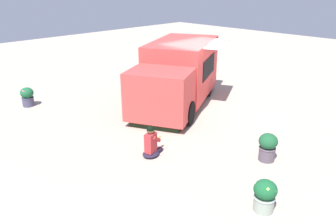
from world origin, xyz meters
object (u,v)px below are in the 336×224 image
(planter_flowering_side, at_px, (265,195))
(planter_flowering_near, at_px, (27,96))
(planter_flowering_far, at_px, (268,146))
(person_customer, at_px, (151,144))
(food_truck, at_px, (177,76))

(planter_flowering_side, bearing_deg, planter_flowering_near, -175.35)
(planter_flowering_near, distance_m, planter_flowering_far, 9.11)
(person_customer, bearing_deg, planter_flowering_near, -173.37)
(food_truck, distance_m, planter_flowering_side, 6.83)
(food_truck, bearing_deg, planter_flowering_side, -30.92)
(food_truck, relative_size, planter_flowering_far, 7.29)
(food_truck, xyz_separation_m, planter_flowering_near, (-3.91, -4.28, -0.73))
(planter_flowering_far, height_order, planter_flowering_side, planter_flowering_far)
(planter_flowering_near, height_order, planter_flowering_far, planter_flowering_far)
(planter_flowering_far, bearing_deg, food_truck, 162.30)
(person_customer, height_order, planter_flowering_far, person_customer)
(planter_flowering_near, bearing_deg, person_customer, 6.63)
(person_customer, xyz_separation_m, planter_flowering_side, (3.44, 0.06, 0.03))
(planter_flowering_far, xyz_separation_m, planter_flowering_side, (1.04, -1.96, -0.03))
(food_truck, distance_m, planter_flowering_near, 5.84)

